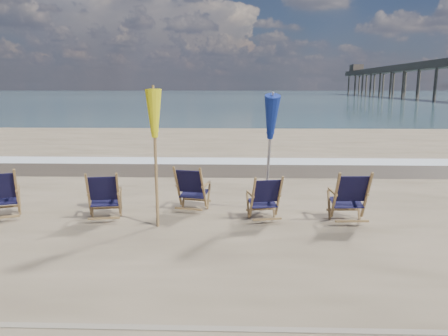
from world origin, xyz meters
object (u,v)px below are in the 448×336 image
at_px(beach_chair_1, 118,196).
at_px(beach_chair_3, 279,198).
at_px(umbrella_yellow, 155,121).
at_px(beach_chair_0, 17,193).
at_px(beach_chair_4, 367,198).
at_px(umbrella_blue, 269,118).
at_px(beach_chair_2, 203,190).

xyz_separation_m(beach_chair_1, beach_chair_3, (3.02, 0.06, -0.03)).
xyz_separation_m(beach_chair_1, umbrella_yellow, (0.77, -0.23, 1.42)).
distance_m(beach_chair_0, beach_chair_4, 6.55).
relative_size(beach_chair_0, beach_chair_4, 1.00).
distance_m(beach_chair_1, umbrella_yellow, 1.63).
bearing_deg(umbrella_yellow, beach_chair_4, 2.43).
bearing_deg(beach_chair_4, beach_chair_3, -7.81).
relative_size(beach_chair_4, umbrella_blue, 0.42).
bearing_deg(beach_chair_3, umbrella_yellow, -4.92).
height_order(beach_chair_3, umbrella_blue, umbrella_blue).
height_order(beach_chair_0, umbrella_blue, umbrella_blue).
distance_m(beach_chair_3, umbrella_blue, 1.55).
xyz_separation_m(beach_chair_1, umbrella_blue, (2.84, 0.58, 1.42)).
xyz_separation_m(beach_chair_3, beach_chair_4, (1.58, -0.13, 0.06)).
bearing_deg(beach_chair_1, beach_chair_2, -169.91).
distance_m(beach_chair_2, umbrella_blue, 1.92).
bearing_deg(umbrella_blue, beach_chair_3, -71.20).
bearing_deg(umbrella_blue, umbrella_yellow, -158.71).
bearing_deg(umbrella_yellow, beach_chair_0, 174.37).
distance_m(beach_chair_1, beach_chair_2, 1.65).
bearing_deg(beach_chair_4, beach_chair_0, -4.12).
bearing_deg(beach_chair_2, beach_chair_0, 21.20).
relative_size(umbrella_yellow, umbrella_blue, 1.00).
bearing_deg(beach_chair_3, beach_chair_4, 163.11).
height_order(beach_chair_2, umbrella_blue, umbrella_blue).
bearing_deg(beach_chair_1, umbrella_blue, -178.72).
xyz_separation_m(beach_chair_2, umbrella_blue, (1.29, 0.00, 1.42)).
relative_size(beach_chair_0, beach_chair_1, 1.05).
bearing_deg(beach_chair_0, beach_chair_2, 165.26).
height_order(beach_chair_2, beach_chair_4, beach_chair_4).
bearing_deg(beach_chair_0, beach_chair_1, 155.45).
distance_m(beach_chair_2, umbrella_yellow, 1.81).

